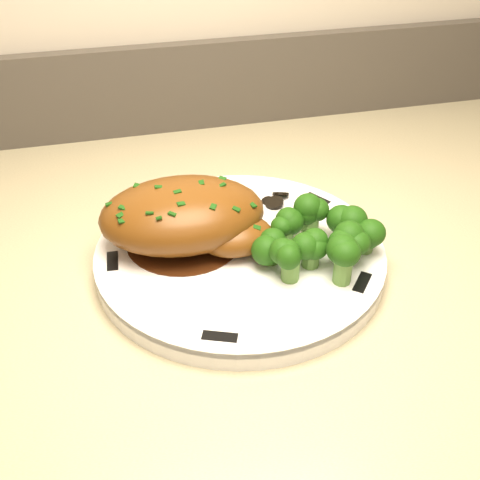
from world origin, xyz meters
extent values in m
cube|color=beige|center=(-0.02, 1.67, 0.90)|extent=(2.12, 0.70, 0.03)
cube|color=#4C443A|center=(-0.02, 1.99, 0.98)|extent=(2.12, 0.02, 0.12)
cylinder|color=white|center=(0.15, 1.67, 0.93)|extent=(0.32, 0.32, 0.02)
cube|color=black|center=(0.25, 1.73, 0.94)|extent=(0.02, 0.03, 0.00)
cube|color=black|center=(0.11, 1.79, 0.94)|extent=(0.03, 0.02, 0.00)
cube|color=black|center=(0.02, 1.67, 0.94)|extent=(0.01, 0.03, 0.00)
cube|color=black|center=(0.10, 1.55, 0.94)|extent=(0.03, 0.02, 0.00)
cube|color=black|center=(0.24, 1.59, 0.94)|extent=(0.03, 0.03, 0.00)
cylinder|color=#3F1D0B|center=(0.09, 1.69, 0.94)|extent=(0.12, 0.12, 0.00)
ellipsoid|color=brown|center=(0.09, 1.69, 0.97)|extent=(0.17, 0.12, 0.06)
ellipsoid|color=brown|center=(0.14, 1.66, 0.95)|extent=(0.08, 0.06, 0.03)
cube|color=#16460E|center=(0.05, 1.70, 0.99)|extent=(0.01, 0.01, 0.00)
cube|color=#16460E|center=(0.06, 1.70, 1.00)|extent=(0.01, 0.01, 0.00)
cube|color=#16460E|center=(0.08, 1.70, 1.00)|extent=(0.01, 0.01, 0.00)
cube|color=#16460E|center=(0.10, 1.69, 1.00)|extent=(0.01, 0.01, 0.00)
cube|color=#16460E|center=(0.12, 1.69, 1.00)|extent=(0.01, 0.01, 0.00)
cube|color=#16460E|center=(0.14, 1.69, 0.99)|extent=(0.01, 0.01, 0.00)
cylinder|color=black|center=(0.22, 1.72, 0.94)|extent=(0.01, 0.01, 0.01)
cylinder|color=black|center=(0.22, 1.73, 0.94)|extent=(0.02, 0.02, 0.01)
cylinder|color=black|center=(0.21, 1.73, 0.94)|extent=(0.02, 0.02, 0.01)
cylinder|color=black|center=(0.20, 1.74, 0.94)|extent=(0.02, 0.02, 0.01)
cylinder|color=black|center=(0.19, 1.74, 0.94)|extent=(0.02, 0.02, 0.01)
cylinder|color=black|center=(0.18, 1.74, 0.94)|extent=(0.02, 0.02, 0.01)
cylinder|color=black|center=(0.17, 1.73, 0.94)|extent=(0.02, 0.02, 0.01)
cylinder|color=black|center=(0.16, 1.73, 0.94)|extent=(0.02, 0.02, 0.00)
cylinder|color=black|center=(0.16, 1.72, 0.94)|extent=(0.02, 0.02, 0.01)
cylinder|color=black|center=(0.16, 1.71, 0.94)|extent=(0.03, 0.02, 0.02)
cylinder|color=black|center=(0.17, 1.71, 0.94)|extent=(0.03, 0.03, 0.01)
cylinder|color=black|center=(0.18, 1.70, 0.94)|extent=(0.03, 0.03, 0.01)
cylinder|color=black|center=(0.19, 1.70, 0.94)|extent=(0.02, 0.02, 0.01)
cylinder|color=black|center=(0.20, 1.70, 0.94)|extent=(0.03, 0.03, 0.01)
cylinder|color=black|center=(0.21, 1.71, 0.94)|extent=(0.03, 0.03, 0.02)
cylinder|color=black|center=(0.22, 1.71, 0.94)|extent=(0.03, 0.03, 0.02)
cylinder|color=#62913D|center=(0.19, 1.66, 0.95)|extent=(0.02, 0.02, 0.02)
sphere|color=#123708|center=(0.19, 1.66, 0.96)|extent=(0.03, 0.03, 0.03)
cylinder|color=#62913D|center=(0.22, 1.67, 0.95)|extent=(0.02, 0.02, 0.02)
sphere|color=#123708|center=(0.22, 1.67, 0.96)|extent=(0.03, 0.03, 0.03)
cylinder|color=#62913D|center=(0.25, 1.65, 0.95)|extent=(0.02, 0.02, 0.02)
sphere|color=#123708|center=(0.25, 1.65, 0.96)|extent=(0.03, 0.03, 0.03)
cylinder|color=#62913D|center=(0.20, 1.62, 0.95)|extent=(0.02, 0.02, 0.02)
sphere|color=#123708|center=(0.20, 1.62, 0.96)|extent=(0.03, 0.03, 0.03)
cylinder|color=#62913D|center=(0.24, 1.62, 0.95)|extent=(0.02, 0.02, 0.02)
sphere|color=#123708|center=(0.24, 1.62, 0.96)|extent=(0.03, 0.03, 0.03)
cylinder|color=#62913D|center=(0.26, 1.63, 0.95)|extent=(0.02, 0.02, 0.02)
sphere|color=#123708|center=(0.26, 1.63, 0.96)|extent=(0.03, 0.03, 0.03)
cylinder|color=#62913D|center=(0.18, 1.61, 0.95)|extent=(0.02, 0.02, 0.02)
sphere|color=#123708|center=(0.18, 1.61, 0.96)|extent=(0.03, 0.03, 0.03)
cylinder|color=#62913D|center=(0.22, 1.59, 0.95)|extent=(0.02, 0.02, 0.02)
sphere|color=#123708|center=(0.22, 1.59, 0.96)|extent=(0.03, 0.03, 0.03)
cylinder|color=#62913D|center=(0.17, 1.64, 0.95)|extent=(0.02, 0.02, 0.02)
sphere|color=#123708|center=(0.17, 1.64, 0.96)|extent=(0.03, 0.03, 0.03)
camera|label=1|loc=(0.03, 1.20, 1.29)|focal=45.00mm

